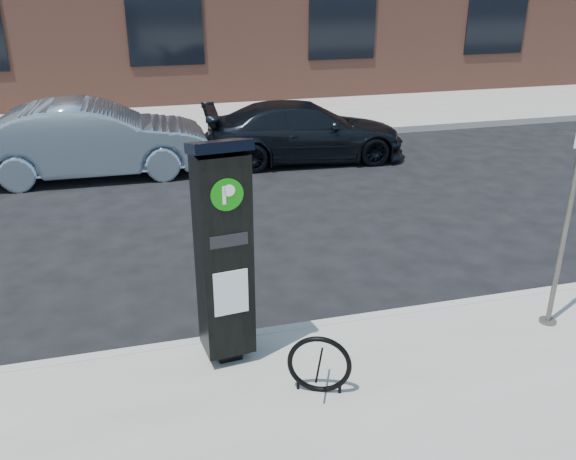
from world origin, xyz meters
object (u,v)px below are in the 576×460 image
object	(u,v)px
parking_kiosk	(223,251)
car_silver	(93,139)
car_dark	(304,131)
sign_pole	(566,226)
bike_rack	(319,365)

from	to	relation	value
parking_kiosk	car_silver	distance (m)	6.91
parking_kiosk	car_dark	xyz separation A→B (m)	(2.79, 6.75, -0.67)
parking_kiosk	sign_pole	xyz separation A→B (m)	(3.38, -0.29, -0.01)
parking_kiosk	bike_rack	size ratio (longest dim) A/B	3.83
sign_pole	parking_kiosk	bearing A→B (deg)	161.27
sign_pole	car_dark	world-z (taller)	sign_pole
parking_kiosk	bike_rack	world-z (taller)	parking_kiosk
parking_kiosk	bike_rack	distance (m)	1.31
parking_kiosk	car_silver	size ratio (longest dim) A/B	0.51
sign_pole	car_dark	xyz separation A→B (m)	(-0.59, 7.04, -0.66)
bike_rack	parking_kiosk	bearing A→B (deg)	156.70
car_dark	car_silver	bearing A→B (deg)	94.45
car_dark	sign_pole	bearing A→B (deg)	-170.76
car_silver	parking_kiosk	bearing A→B (deg)	-167.68
bike_rack	car_silver	xyz separation A→B (m)	(-2.02, 7.50, 0.28)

